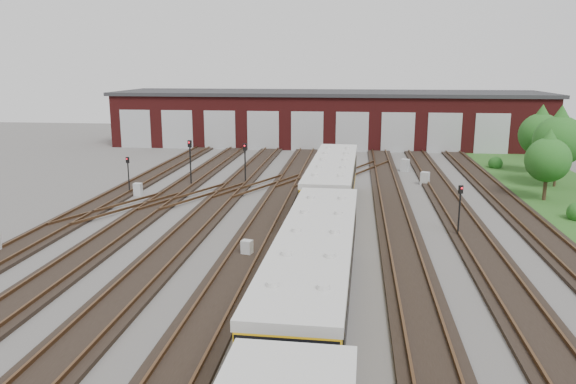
# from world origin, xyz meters

# --- Properties ---
(ground) EXTENTS (120.00, 120.00, 0.00)m
(ground) POSITION_xyz_m (0.00, 0.00, 0.00)
(ground) COLOR #4D4A47
(ground) RESTS_ON ground
(track_network) EXTENTS (30.40, 70.00, 0.33)m
(track_network) POSITION_xyz_m (-0.17, 0.59, 0.11)
(track_network) COLOR black
(track_network) RESTS_ON ground
(maintenance_shed) EXTENTS (51.00, 12.50, 6.35)m
(maintenance_shed) POSITION_xyz_m (-0.01, 39.97, 3.20)
(maintenance_shed) COLOR #4C1313
(maintenance_shed) RESTS_ON ground
(metro_train) EXTENTS (3.04, 47.21, 3.13)m
(metro_train) POSITION_xyz_m (2.00, -8.76, 1.93)
(metro_train) COLOR black
(metro_train) RESTS_ON ground
(signal_mast_0) EXTENTS (0.25, 0.24, 2.83)m
(signal_mast_0) POSITION_xyz_m (-13.31, 10.67, 1.81)
(signal_mast_0) COLOR black
(signal_mast_0) RESTS_ON ground
(signal_mast_1) EXTENTS (0.32, 0.30, 3.66)m
(signal_mast_1) POSITION_xyz_m (-9.62, 14.25, 2.33)
(signal_mast_1) COLOR black
(signal_mast_1) RESTS_ON ground
(signal_mast_2) EXTENTS (0.30, 0.28, 3.30)m
(signal_mast_2) POSITION_xyz_m (-5.44, 15.49, 2.13)
(signal_mast_2) COLOR black
(signal_mast_2) RESTS_ON ground
(signal_mast_3) EXTENTS (0.27, 0.26, 2.97)m
(signal_mast_3) POSITION_xyz_m (9.24, 2.65, 1.90)
(signal_mast_3) COLOR black
(signal_mast_3) RESTS_ON ground
(relay_cabinet_1) EXTENTS (0.58, 0.49, 0.94)m
(relay_cabinet_1) POSITION_xyz_m (-12.51, 10.34, 0.47)
(relay_cabinet_1) COLOR #AFB3B5
(relay_cabinet_1) RESTS_ON ground
(relay_cabinet_2) EXTENTS (0.61, 0.55, 0.86)m
(relay_cabinet_2) POSITION_xyz_m (-1.92, -2.04, 0.43)
(relay_cabinet_2) COLOR #AFB3B5
(relay_cabinet_2) RESTS_ON ground
(relay_cabinet_3) EXTENTS (0.79, 0.74, 1.05)m
(relay_cabinet_3) POSITION_xyz_m (9.04, 16.77, 0.53)
(relay_cabinet_3) COLOR #AFB3B5
(relay_cabinet_3) RESTS_ON ground
(relay_cabinet_4) EXTENTS (0.86, 0.81, 1.14)m
(relay_cabinet_4) POSITION_xyz_m (7.92, 22.47, 0.57)
(relay_cabinet_4) COLOR #AFB3B5
(relay_cabinet_4) RESTS_ON ground
(tree_0) EXTENTS (3.71, 3.71, 6.14)m
(tree_0) POSITION_xyz_m (19.48, 22.76, 3.95)
(tree_0) COLOR #372719
(tree_0) RESTS_ON ground
(tree_1) EXTENTS (2.61, 2.61, 4.32)m
(tree_1) POSITION_xyz_m (18.40, 16.81, 2.78)
(tree_1) COLOR #372719
(tree_1) RESTS_ON ground
(tree_2) EXTENTS (3.90, 3.90, 6.47)m
(tree_2) POSITION_xyz_m (19.16, 17.19, 4.16)
(tree_2) COLOR #372719
(tree_2) RESTS_ON ground
(tree_3) EXTENTS (3.12, 3.12, 5.17)m
(tree_3) POSITION_xyz_m (16.86, 12.29, 3.32)
(tree_3) COLOR #372719
(tree_3) RESTS_ON ground
(bush_1) EXTENTS (1.30, 1.30, 1.30)m
(bush_1) POSITION_xyz_m (16.48, 25.21, 0.65)
(bush_1) COLOR #1A4914
(bush_1) RESTS_ON ground
(bush_2) EXTENTS (1.28, 1.28, 1.28)m
(bush_2) POSITION_xyz_m (21.82, 25.82, 0.64)
(bush_2) COLOR #1A4914
(bush_2) RESTS_ON ground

